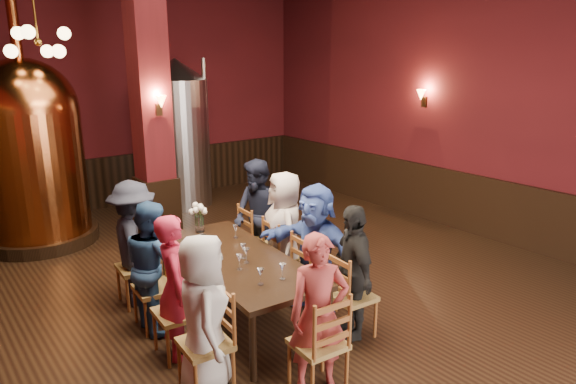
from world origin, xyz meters
TOP-DOWN VIEW (x-y plane):
  - room at (0.00, 0.00)m, footprint 10.00×10.02m
  - wainscot_right at (3.96, 0.00)m, footprint 0.08×9.90m
  - wainscot_back at (0.00, 4.96)m, footprint 7.90×0.08m
  - column at (-0.30, 2.80)m, footprint 0.58×0.58m
  - pendant_cluster at (-1.80, 2.90)m, footprint 0.90×0.90m
  - sconce_wall at (3.90, 0.80)m, footprint 0.20×0.20m
  - sconce_column at (-0.30, 2.50)m, footprint 0.20×0.20m
  - dining_table at (-0.73, -0.32)m, footprint 1.20×2.47m
  - chair_0 at (-1.66, -1.25)m, footprint 0.50×0.50m
  - person_0 at (-1.66, -1.25)m, footprint 0.72×0.85m
  - chair_1 at (-1.61, -0.58)m, footprint 0.50×0.50m
  - person_1 at (-1.61, -0.58)m, footprint 0.54×0.64m
  - chair_2 at (-1.55, 0.08)m, footprint 0.50×0.50m
  - person_2 at (-1.55, 0.08)m, footprint 0.37×0.72m
  - chair_3 at (-1.50, 0.74)m, footprint 0.50×0.50m
  - person_3 at (-1.50, 0.74)m, footprint 0.68×1.05m
  - chair_4 at (0.03, -1.39)m, footprint 0.50×0.50m
  - person_4 at (0.03, -1.39)m, footprint 0.68×0.93m
  - chair_5 at (0.09, -0.72)m, footprint 0.50×0.50m
  - person_5 at (0.09, -0.72)m, footprint 0.76×1.50m
  - chair_6 at (0.14, -0.06)m, footprint 0.50×0.50m
  - person_6 at (0.14, -0.06)m, footprint 0.74×0.89m
  - chair_7 at (0.20, 0.60)m, footprint 0.50×0.50m
  - person_7 at (0.20, 0.60)m, footprint 0.42×0.79m
  - chair_8 at (-0.86, -1.87)m, footprint 0.50×0.50m
  - person_8 at (-0.86, -1.87)m, footprint 0.64×0.56m
  - copper_kettle at (-1.92, 3.70)m, footprint 1.95×1.95m
  - steel_vessel at (0.83, 4.22)m, footprint 1.45×1.45m
  - rose_vase at (-0.66, 0.67)m, footprint 0.23×0.23m
  - wine_glass_0 at (-0.70, -0.41)m, footprint 0.07×0.07m
  - wine_glass_1 at (-0.91, 0.15)m, footprint 0.07×0.07m
  - wine_glass_2 at (-1.01, -0.32)m, footprint 0.07×0.07m
  - wine_glass_3 at (-0.98, -0.27)m, footprint 0.07×0.07m
  - wine_glass_4 at (-0.91, 0.11)m, footprint 0.07×0.07m
  - wine_glass_5 at (-0.74, -0.53)m, footprint 0.07×0.07m
  - wine_glass_6 at (-0.90, -0.64)m, footprint 0.07×0.07m
  - wine_glass_7 at (-0.42, 0.19)m, footprint 0.07×0.07m
  - wine_glass_8 at (-0.93, -1.07)m, footprint 0.07×0.07m
  - wine_glass_9 at (-0.68, -1.11)m, footprint 0.07×0.07m

SIDE VIEW (x-z plane):
  - chair_0 at x=-1.66m, z-range 0.00..0.92m
  - chair_1 at x=-1.61m, z-range 0.00..0.92m
  - chair_2 at x=-1.55m, z-range 0.00..0.92m
  - chair_3 at x=-1.50m, z-range 0.00..0.92m
  - chair_4 at x=0.03m, z-range 0.00..0.92m
  - chair_5 at x=0.09m, z-range 0.00..0.92m
  - chair_6 at x=0.14m, z-range 0.00..0.92m
  - chair_7 at x=0.20m, z-range 0.00..0.92m
  - chair_8 at x=-0.86m, z-range 0.00..0.92m
  - wainscot_right at x=3.96m, z-range 0.00..1.00m
  - wainscot_back at x=0.00m, z-range 0.00..1.00m
  - dining_table at x=-0.73m, z-range 0.31..1.06m
  - person_2 at x=-1.55m, z-range 0.00..1.45m
  - person_4 at x=0.03m, z-range 0.00..1.47m
  - person_1 at x=-1.61m, z-range 0.00..1.48m
  - person_0 at x=-1.66m, z-range 0.00..1.48m
  - person_8 at x=-0.86m, z-range 0.00..1.48m
  - person_3 at x=-1.50m, z-range 0.00..1.53m
  - person_5 at x=0.09m, z-range 0.00..1.55m
  - person_6 at x=0.14m, z-range 0.00..1.56m
  - person_7 at x=0.20m, z-range 0.00..1.58m
  - wine_glass_0 at x=-0.70m, z-range 0.75..0.92m
  - wine_glass_1 at x=-0.91m, z-range 0.75..0.92m
  - wine_glass_2 at x=-1.01m, z-range 0.75..0.92m
  - wine_glass_3 at x=-0.98m, z-range 0.75..0.92m
  - wine_glass_4 at x=-0.91m, z-range 0.75..0.92m
  - wine_glass_5 at x=-0.74m, z-range 0.75..0.92m
  - wine_glass_6 at x=-0.90m, z-range 0.75..0.92m
  - wine_glass_7 at x=-0.42m, z-range 0.75..0.92m
  - wine_glass_8 at x=-0.93m, z-range 0.75..0.92m
  - wine_glass_9 at x=-0.68m, z-range 0.75..0.92m
  - rose_vase at x=-0.66m, z-range 0.81..1.20m
  - steel_vessel at x=0.83m, z-range 0.00..2.86m
  - copper_kettle at x=-1.92m, z-range -0.56..3.55m
  - sconce_wall at x=3.90m, z-range 2.02..2.38m
  - sconce_column at x=-0.30m, z-range 2.02..2.38m
  - room at x=0.00m, z-range 0.00..4.50m
  - column at x=-0.30m, z-range 0.00..4.50m
  - pendant_cluster at x=-1.80m, z-range 2.25..3.95m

